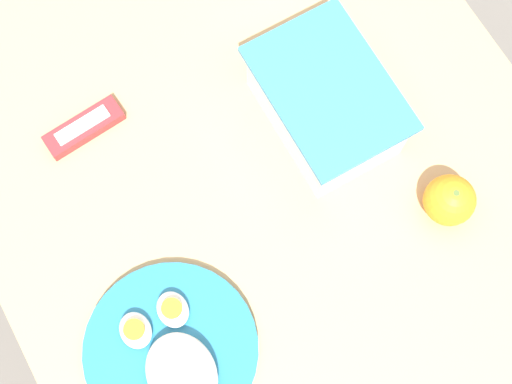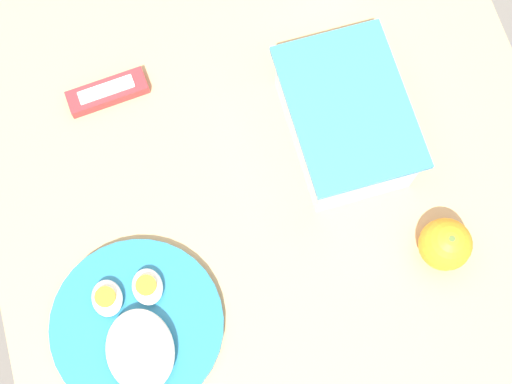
% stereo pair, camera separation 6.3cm
% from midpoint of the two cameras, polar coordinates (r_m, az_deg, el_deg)
% --- Properties ---
extents(ground_plane, '(10.00, 10.00, 0.00)m').
position_cam_midpoint_polar(ground_plane, '(1.73, 1.74, -6.06)').
color(ground_plane, '#66605B').
extents(table, '(1.06, 0.81, 0.74)m').
position_cam_midpoint_polar(table, '(1.11, 2.71, -0.26)').
color(table, tan).
rests_on(table, ground_plane).
extents(food_container, '(0.22, 0.15, 0.11)m').
position_cam_midpoint_polar(food_container, '(1.00, 8.91, 5.33)').
color(food_container, white).
rests_on(food_container, table).
extents(orange_fruit, '(0.07, 0.07, 0.07)m').
position_cam_midpoint_polar(orange_fruit, '(0.99, 16.67, -4.24)').
color(orange_fruit, orange).
rests_on(orange_fruit, table).
extents(rice_plate, '(0.23, 0.23, 0.05)m').
position_cam_midpoint_polar(rice_plate, '(0.96, -7.60, -11.03)').
color(rice_plate, teal).
rests_on(rice_plate, table).
extents(candy_bar, '(0.05, 0.12, 0.02)m').
position_cam_midpoint_polar(candy_bar, '(1.06, -10.13, 7.68)').
color(candy_bar, '#B7282D').
rests_on(candy_bar, table).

